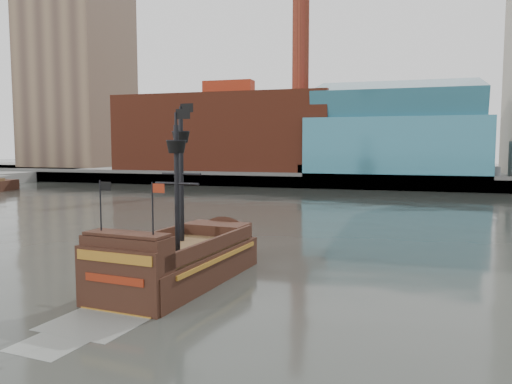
% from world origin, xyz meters
% --- Properties ---
extents(ground, '(400.00, 400.00, 0.00)m').
position_xyz_m(ground, '(0.00, 0.00, 0.00)').
color(ground, '#262824').
rests_on(ground, ground).
extents(promenade_far, '(220.00, 60.00, 2.00)m').
position_xyz_m(promenade_far, '(0.00, 92.00, 1.00)').
color(promenade_far, slate).
rests_on(promenade_far, ground).
extents(seawall, '(220.00, 1.00, 2.60)m').
position_xyz_m(seawall, '(0.00, 62.50, 1.30)').
color(seawall, '#4C4C49').
rests_on(seawall, ground).
extents(skyline, '(149.00, 45.00, 62.00)m').
position_xyz_m(skyline, '(5.21, 84.56, 24.55)').
color(skyline, brown).
rests_on(skyline, promenade_far).
extents(pirate_ship, '(5.44, 14.14, 10.33)m').
position_xyz_m(pirate_ship, '(0.86, 2.16, 0.94)').
color(pirate_ship, black).
rests_on(pirate_ship, ground).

